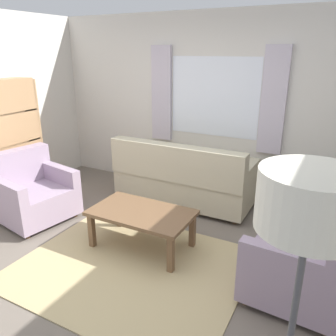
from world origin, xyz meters
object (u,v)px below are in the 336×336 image
(bookshelf, at_px, (9,141))
(couch, at_px, (183,179))
(armchair_left, at_px, (32,193))
(standing_lamp, at_px, (307,226))
(armchair_right, at_px, (305,263))
(coffee_table, at_px, (142,216))

(bookshelf, bearing_deg, couch, 116.03)
(couch, relative_size, bookshelf, 1.10)
(armchair_left, distance_m, standing_lamp, 3.78)
(armchair_left, xyz_separation_m, armchair_right, (3.28, 0.04, 0.00))
(couch, distance_m, armchair_right, 2.18)
(couch, relative_size, armchair_left, 1.96)
(bookshelf, distance_m, standing_lamp, 4.34)
(couch, relative_size, coffee_table, 1.73)
(coffee_table, bearing_deg, bookshelf, 175.17)
(armchair_left, relative_size, bookshelf, 0.56)
(coffee_table, bearing_deg, armchair_right, -1.19)
(couch, xyz_separation_m, armchair_left, (-1.51, -1.31, -0.01))
(armchair_right, relative_size, standing_lamp, 0.53)
(armchair_right, xyz_separation_m, coffee_table, (-1.67, 0.03, 0.03))
(couch, xyz_separation_m, armchair_right, (1.77, -1.27, -0.01))
(couch, distance_m, armchair_left, 2.00)
(armchair_left, bearing_deg, standing_lamp, -103.25)
(couch, xyz_separation_m, standing_lamp, (1.81, -2.73, 1.07))
(couch, bearing_deg, coffee_table, 94.45)
(couch, distance_m, bookshelf, 2.45)
(armchair_left, bearing_deg, couch, -39.13)
(armchair_right, distance_m, coffee_table, 1.67)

